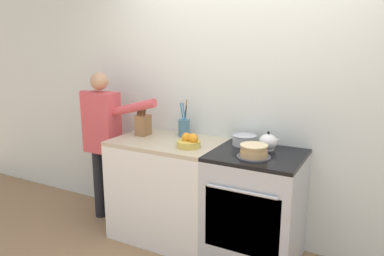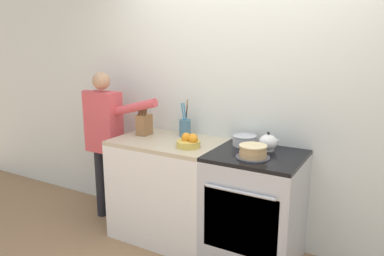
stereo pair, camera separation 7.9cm
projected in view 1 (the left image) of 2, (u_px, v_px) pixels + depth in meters
name	position (u px, v px, depth m)	size (l,w,h in m)	color
wall_back	(245.00, 99.00, 3.27)	(8.00, 0.04, 2.60)	silver
counter_cabinet	(168.00, 189.00, 3.45)	(0.96, 0.65, 0.93)	white
stove_range	(255.00, 208.00, 3.06)	(0.72, 0.68, 0.93)	#B7BABF
layer_cake	(254.00, 151.00, 2.85)	(0.26, 0.26, 0.10)	#4C4C51
tea_kettle	(268.00, 142.00, 3.05)	(0.19, 0.15, 0.15)	white
mixing_bowl	(244.00, 140.00, 3.18)	(0.21, 0.21, 0.09)	#B7BABF
knife_block	(143.00, 124.00, 3.50)	(0.10, 0.14, 0.29)	olive
utensil_crock	(184.00, 127.00, 3.46)	(0.11, 0.11, 0.35)	#477084
fruit_bowl	(189.00, 142.00, 3.12)	(0.20, 0.20, 0.12)	gold
person_baker	(103.00, 135.00, 3.69)	(0.89, 0.20, 1.50)	black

